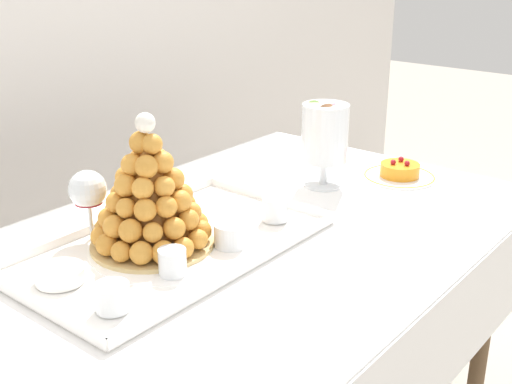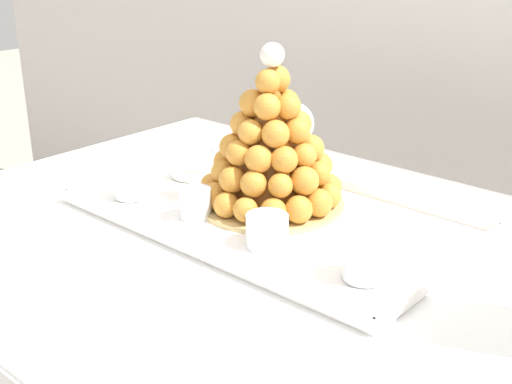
# 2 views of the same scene
# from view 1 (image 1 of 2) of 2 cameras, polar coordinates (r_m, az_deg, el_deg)

# --- Properties ---
(buffet_table) EXTENTS (1.37, 0.86, 0.74)m
(buffet_table) POSITION_cam_1_polar(r_m,az_deg,el_deg) (1.41, -1.29, -7.12)
(buffet_table) COLOR brown
(buffet_table) RESTS_ON ground_plane
(serving_tray) EXTENTS (0.63, 0.37, 0.02)m
(serving_tray) POSITION_cam_1_polar(r_m,az_deg,el_deg) (1.32, -7.25, -4.73)
(serving_tray) COLOR white
(serving_tray) RESTS_ON buffet_table
(croquembouche) EXTENTS (0.25, 0.25, 0.27)m
(croquembouche) POSITION_cam_1_polar(r_m,az_deg,el_deg) (1.29, -9.22, -0.50)
(croquembouche) COLOR tan
(croquembouche) RESTS_ON serving_tray
(dessert_cup_left) EXTENTS (0.06, 0.06, 0.05)m
(dessert_cup_left) POSITION_cam_1_polar(r_m,az_deg,el_deg) (1.11, -12.38, -8.98)
(dessert_cup_left) COLOR silver
(dessert_cup_left) RESTS_ON serving_tray
(dessert_cup_mid_left) EXTENTS (0.05, 0.05, 0.05)m
(dessert_cup_mid_left) POSITION_cam_1_polar(r_m,az_deg,el_deg) (1.20, -7.27, -6.13)
(dessert_cup_mid_left) COLOR silver
(dessert_cup_mid_left) RESTS_ON serving_tray
(dessert_cup_centre) EXTENTS (0.06, 0.06, 0.05)m
(dessert_cup_centre) POSITION_cam_1_polar(r_m,az_deg,el_deg) (1.30, -2.30, -3.83)
(dessert_cup_centre) COLOR silver
(dessert_cup_centre) RESTS_ON serving_tray
(dessert_cup_mid_right) EXTENTS (0.06, 0.06, 0.05)m
(dessert_cup_mid_right) POSITION_cam_1_polar(r_m,az_deg,el_deg) (1.42, 1.67, -1.51)
(dessert_cup_mid_right) COLOR silver
(dessert_cup_mid_right) RESTS_ON serving_tray
(creme_brulee_ramekin) EXTENTS (0.09, 0.09, 0.03)m
(creme_brulee_ramekin) POSITION_cam_1_polar(r_m,az_deg,el_deg) (1.22, -16.67, -6.84)
(creme_brulee_ramekin) COLOR white
(creme_brulee_ramekin) RESTS_ON serving_tray
(macaron_goblet) EXTENTS (0.11, 0.11, 0.22)m
(macaron_goblet) POSITION_cam_1_polar(r_m,az_deg,el_deg) (1.61, 6.01, 5.00)
(macaron_goblet) COLOR white
(macaron_goblet) RESTS_ON buffet_table
(fruit_tart_plate) EXTENTS (0.19, 0.19, 0.05)m
(fruit_tart_plate) POSITION_cam_1_polar(r_m,az_deg,el_deg) (1.73, 12.36, 1.62)
(fruit_tart_plate) COLOR white
(fruit_tart_plate) RESTS_ON buffet_table
(wine_glass) EXTENTS (0.08, 0.08, 0.15)m
(wine_glass) POSITION_cam_1_polar(r_m,az_deg,el_deg) (1.35, -14.40, 0.00)
(wine_glass) COLOR silver
(wine_glass) RESTS_ON buffet_table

